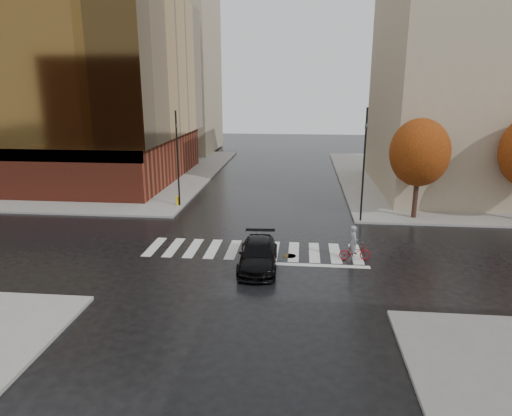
# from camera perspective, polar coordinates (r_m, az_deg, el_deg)

# --- Properties ---
(ground) EXTENTS (120.00, 120.00, 0.00)m
(ground) POSITION_cam_1_polar(r_m,az_deg,el_deg) (24.36, -0.50, -5.72)
(ground) COLOR black
(ground) RESTS_ON ground
(sidewalk_nw) EXTENTS (30.00, 30.00, 0.15)m
(sidewalk_nw) POSITION_cam_1_polar(r_m,az_deg,el_deg) (50.29, -22.24, 4.23)
(sidewalk_nw) COLOR gray
(sidewalk_nw) RESTS_ON ground
(sidewalk_ne) EXTENTS (30.00, 30.00, 0.15)m
(sidewalk_ne) POSITION_cam_1_polar(r_m,az_deg,el_deg) (48.14, 28.32, 3.08)
(sidewalk_ne) COLOR gray
(sidewalk_ne) RESTS_ON ground
(crosswalk) EXTENTS (12.00, 3.00, 0.01)m
(crosswalk) POSITION_cam_1_polar(r_m,az_deg,el_deg) (24.82, -0.37, -5.30)
(crosswalk) COLOR silver
(crosswalk) RESTS_ON ground
(office_glass) EXTENTS (27.00, 19.00, 16.00)m
(office_glass) POSITION_cam_1_polar(r_m,az_deg,el_deg) (47.42, -26.06, 13.24)
(office_glass) COLOR maroon
(office_glass) RESTS_ON sidewalk_nw
(building_ne_tan) EXTENTS (16.00, 16.00, 18.00)m
(building_ne_tan) POSITION_cam_1_polar(r_m,az_deg,el_deg) (42.17, 26.79, 14.28)
(building_ne_tan) COLOR tan
(building_ne_tan) RESTS_ON sidewalk_ne
(building_nw_far) EXTENTS (14.00, 12.00, 20.00)m
(building_nw_far) POSITION_cam_1_polar(r_m,az_deg,el_deg) (62.43, -11.93, 16.27)
(building_nw_far) COLOR tan
(building_nw_far) RESTS_ON sidewalk_nw
(tree_ne_a) EXTENTS (3.80, 3.80, 6.50)m
(tree_ne_a) POSITION_cam_1_polar(r_m,az_deg,el_deg) (31.22, 19.76, 6.52)
(tree_ne_a) COLOR black
(tree_ne_a) RESTS_ON sidewalk_ne
(sedan) EXTENTS (2.03, 4.61, 1.32)m
(sedan) POSITION_cam_1_polar(r_m,az_deg,el_deg) (22.40, 0.27, -5.84)
(sedan) COLOR black
(sedan) RESTS_ON ground
(cyclist) EXTENTS (1.68, 0.79, 1.84)m
(cyclist) POSITION_cam_1_polar(r_m,az_deg,el_deg) (23.84, 12.19, -4.95)
(cyclist) COLOR maroon
(cyclist) RESTS_ON ground
(traffic_light_nw) EXTENTS (0.20, 0.18, 6.79)m
(traffic_light_nw) POSITION_cam_1_polar(r_m,az_deg,el_deg) (33.01, -9.80, 6.75)
(traffic_light_nw) COLOR black
(traffic_light_nw) RESTS_ON sidewalk_nw
(traffic_light_ne) EXTENTS (0.18, 0.20, 7.19)m
(traffic_light_ne) POSITION_cam_1_polar(r_m,az_deg,el_deg) (29.51, 13.38, 6.11)
(traffic_light_ne) COLOR black
(traffic_light_ne) RESTS_ON sidewalk_ne
(fire_hydrant) EXTENTS (0.24, 0.24, 0.68)m
(fire_hydrant) POSITION_cam_1_polar(r_m,az_deg,el_deg) (33.79, -9.84, 1.00)
(fire_hydrant) COLOR yellow
(fire_hydrant) RESTS_ON sidewalk_nw
(manhole) EXTENTS (0.72, 0.72, 0.01)m
(manhole) POSITION_cam_1_polar(r_m,az_deg,el_deg) (24.09, 4.21, -6.00)
(manhole) COLOR #4F431C
(manhole) RESTS_ON ground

